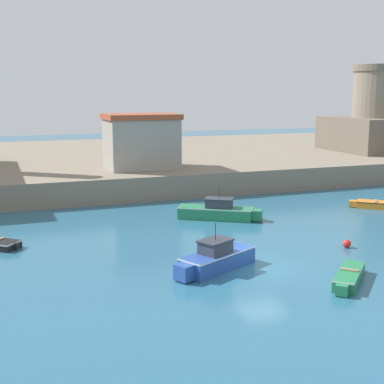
{
  "coord_description": "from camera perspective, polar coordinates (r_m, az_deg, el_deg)",
  "views": [
    {
      "loc": [
        -13.32,
        -24.8,
        9.39
      ],
      "look_at": [
        0.52,
        12.41,
        2.0
      ],
      "focal_mm": 50.0,
      "sensor_mm": 36.0,
      "label": 1
    }
  ],
  "objects": [
    {
      "name": "ground_plane",
      "position": [
        29.67,
        7.5,
        -8.0
      ],
      "size": [
        200.0,
        200.0,
        0.0
      ],
      "primitive_type": "plane",
      "color": "#28607F"
    },
    {
      "name": "quay_seawall",
      "position": [
        65.91,
        -8.59,
        3.2
      ],
      "size": [
        120.0,
        40.0,
        2.2
      ],
      "primitive_type": "cube",
      "color": "gray",
      "rests_on": "ground"
    },
    {
      "name": "motorboat_green_0",
      "position": [
        40.34,
        2.78,
        -2.05
      ],
      "size": [
        5.99,
        4.53,
        2.5
      ],
      "color": "#237A4C",
      "rests_on": "ground"
    },
    {
      "name": "motorboat_blue_1",
      "position": [
        28.95,
        2.56,
        -7.09
      ],
      "size": [
        5.32,
        3.52,
        2.58
      ],
      "color": "#284C9E",
      "rests_on": "ground"
    },
    {
      "name": "dinghy_orange_3",
      "position": [
        46.64,
        18.81,
        -1.25
      ],
      "size": [
        3.41,
        3.12,
        0.65
      ],
      "color": "orange",
      "rests_on": "ground"
    },
    {
      "name": "dinghy_green_4",
      "position": [
        28.23,
        16.4,
        -8.62
      ],
      "size": [
        3.57,
        3.52,
        0.68
      ],
      "color": "#237A4C",
      "rests_on": "ground"
    },
    {
      "name": "mooring_buoy",
      "position": [
        34.34,
        16.19,
        -5.32
      ],
      "size": [
        0.5,
        0.5,
        0.5
      ],
      "primitive_type": "sphere",
      "color": "red",
      "rests_on": "ground"
    },
    {
      "name": "fortress",
      "position": [
        71.54,
        19.09,
        7.05
      ],
      "size": [
        10.79,
        10.79,
        10.57
      ],
      "color": "#685E4F",
      "rests_on": "quay_seawall"
    },
    {
      "name": "harbor_shed_near_wharf",
      "position": [
        51.77,
        -5.44,
        5.44
      ],
      "size": [
        6.88,
        5.1,
        5.21
      ],
      "color": "gray",
      "rests_on": "quay_seawall"
    }
  ]
}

